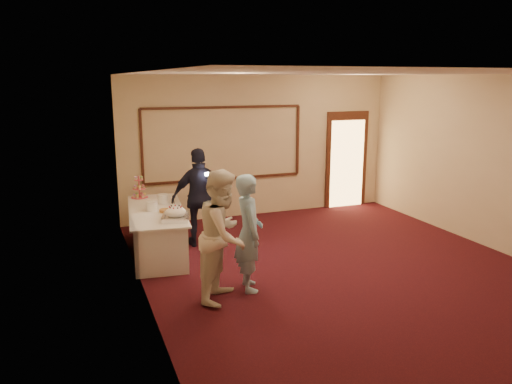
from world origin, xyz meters
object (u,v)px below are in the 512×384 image
Objects in this scene: cupcake_stand at (139,189)px; woman at (223,235)px; buffet_table at (157,231)px; man at (249,233)px; pavlova_tray at (176,214)px; guest at (200,197)px; plate_stack_a at (152,206)px; plate_stack_b at (163,199)px; tart at (166,211)px.

cupcake_stand is 0.25× the size of woman.
man is at bearing -63.78° from buffet_table.
pavlova_tray reaches higher than buffet_table.
cupcake_stand reaches higher than buffet_table.
buffet_table is 1.37× the size of guest.
buffet_table is 2.22m from man.
buffet_table is 2.24m from woman.
plate_stack_a is 1.02× the size of plate_stack_b.
cupcake_stand is 3.13m from man.
pavlova_tray is 2.45× the size of tart.
buffet_table is at bearing -115.60° from plate_stack_b.
cupcake_stand is 0.68m from plate_stack_b.
guest is at bearing 12.29° from buffet_table.
plate_stack_b is at bearing 43.69° from woman.
man is at bearing -57.99° from pavlova_tray.
guest is at bearing 28.95° from woman.
woman is at bearing -73.62° from plate_stack_a.
pavlova_tray is 1.46m from man.
woman is at bearing -77.37° from tart.
man is (0.84, -1.70, 0.04)m from tart.
buffet_table is at bearing 11.36° from guest.
guest reaches higher than cupcake_stand.
plate_stack_a is 0.11× the size of woman.
tart is at bearing -46.96° from plate_stack_a.
man is (0.77, -2.34, -0.02)m from plate_stack_b.
buffet_table is at bearing 104.76° from pavlova_tray.
man reaches higher than cupcake_stand.
tart is (0.12, -0.25, 0.41)m from buffet_table.
guest reaches higher than plate_stack_b.
cupcake_stand reaches higher than pavlova_tray.
man is at bearing -61.61° from plate_stack_a.
pavlova_tray is 1.39× the size of cupcake_stand.
tart is at bearing -78.07° from cupcake_stand.
guest reaches higher than tart.
tart is at bearing 98.18° from pavlova_tray.
man is (1.03, -1.90, -0.02)m from plate_stack_a.
guest reaches higher than plate_stack_a.
woman reaches higher than guest.
woman is at bearing -82.03° from plate_stack_b.
cupcake_stand is 1.03m from plate_stack_a.
plate_stack_a is 0.78× the size of tart.
buffet_table is 0.47m from plate_stack_a.
man is 0.95× the size of guest.
woman reaches higher than cupcake_stand.
woman reaches higher than man.
pavlova_tray is 0.47m from tart.
guest reaches higher than man.
tart is 0.15× the size of guest.
buffet_table is 5.35× the size of cupcake_stand.
guest is (-0.15, 2.12, 0.04)m from man.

